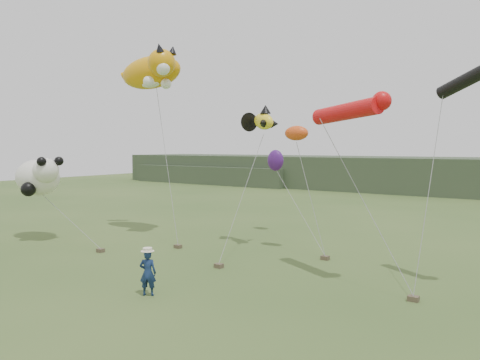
# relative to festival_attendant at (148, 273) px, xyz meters

# --- Properties ---
(ground) EXTENTS (120.00, 120.00, 0.00)m
(ground) POSITION_rel_festival_attendant_xyz_m (0.54, 0.75, -0.81)
(ground) COLOR #385123
(ground) RESTS_ON ground
(headland) EXTENTS (90.00, 13.00, 4.00)m
(headland) POSITION_rel_festival_attendant_xyz_m (-2.57, 45.44, 1.11)
(headland) COLOR #2D3D28
(headland) RESTS_ON ground
(festival_attendant) EXTENTS (0.70, 0.63, 1.62)m
(festival_attendant) POSITION_rel_festival_attendant_xyz_m (0.00, 0.00, 0.00)
(festival_attendant) COLOR #15274F
(festival_attendant) RESTS_ON ground
(sandbag_anchors) EXTENTS (15.14, 5.23, 0.18)m
(sandbag_anchors) POSITION_rel_festival_attendant_xyz_m (-0.14, 5.47, -0.72)
(sandbag_anchors) COLOR brown
(sandbag_anchors) RESTS_ON ground
(cat_kite) EXTENTS (5.63, 3.00, 2.42)m
(cat_kite) POSITION_rel_festival_attendant_xyz_m (-8.38, 8.71, 8.92)
(cat_kite) COLOR orange
(cat_kite) RESTS_ON ground
(fish_kite) EXTENTS (2.81, 1.83, 1.37)m
(fish_kite) POSITION_rel_festival_attendant_xyz_m (-1.32, 9.15, 5.77)
(fish_kite) COLOR yellow
(fish_kite) RESTS_ON ground
(tube_kites) EXTENTS (7.31, 3.62, 2.25)m
(tube_kites) POSITION_rel_festival_attendant_xyz_m (6.44, 6.35, 6.21)
(tube_kites) COLOR black
(tube_kites) RESTS_ON ground
(panda_kite) EXTENTS (3.60, 2.33, 2.24)m
(panda_kite) POSITION_rel_festival_attendant_xyz_m (-12.44, 3.68, 2.74)
(panda_kite) COLOR white
(panda_kite) RESTS_ON ground
(misc_kites) EXTENTS (4.73, 4.77, 2.52)m
(misc_kites) POSITION_rel_festival_attendant_xyz_m (-1.19, 11.68, 4.22)
(misc_kites) COLOR #DF4B16
(misc_kites) RESTS_ON ground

